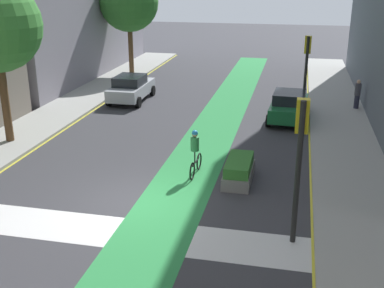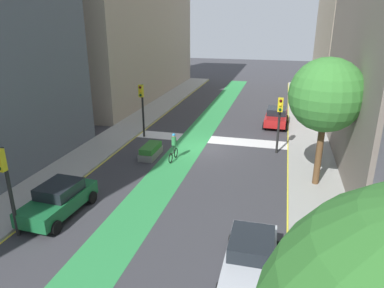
{
  "view_description": "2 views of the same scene",
  "coord_description": "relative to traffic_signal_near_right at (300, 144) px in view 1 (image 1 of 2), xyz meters",
  "views": [
    {
      "loc": [
        5.14,
        -14.1,
        7.49
      ],
      "look_at": [
        1.63,
        1.94,
        1.58
      ],
      "focal_mm": 45.18,
      "sensor_mm": 36.0,
      "label": 1
    },
    {
      "loc": [
        -5.2,
        24.17,
        9.13
      ],
      "look_at": [
        0.18,
        3.2,
        1.4
      ],
      "focal_mm": 33.22,
      "sensor_mm": 36.0,
      "label": 2
    }
  ],
  "objects": [
    {
      "name": "ground_plane",
      "position": [
        -5.38,
        1.27,
        -2.98
      ],
      "size": [
        120.0,
        120.0,
        0.0
      ],
      "primitive_type": "plane",
      "color": "#38383D"
    },
    {
      "name": "car_green_right_far",
      "position": [
        -0.49,
        12.21,
        -2.18
      ],
      "size": [
        2.18,
        4.28,
        1.57
      ],
      "color": "#196033",
      "rests_on": "ground_plane"
    },
    {
      "name": "traffic_signal_far_right",
      "position": [
        0.26,
        14.41,
        -0.06
      ],
      "size": [
        0.35,
        0.52,
        4.16
      ],
      "color": "black",
      "rests_on": "ground_plane"
    },
    {
      "name": "street_tree_far",
      "position": [
        -12.54,
        21.85,
        2.35
      ],
      "size": [
        4.31,
        4.31,
        7.35
      ],
      "color": "brown",
      "rests_on": "sidewalk_left"
    },
    {
      "name": "traffic_signal_near_right",
      "position": [
        0.0,
        0.0,
        0.0
      ],
      "size": [
        0.35,
        0.52,
        4.25
      ],
      "color": "black",
      "rests_on": "ground_plane"
    },
    {
      "name": "pedestrian_sidewalk_right_a",
      "position": [
        3.18,
        14.93,
        -2.01
      ],
      "size": [
        0.34,
        0.34,
        1.63
      ],
      "color": "#262638",
      "rests_on": "sidewalk_right"
    },
    {
      "name": "car_silver_left_far",
      "position": [
        -9.97,
        14.34,
        -2.18
      ],
      "size": [
        2.05,
        4.22,
        1.57
      ],
      "color": "#B2B7BF",
      "rests_on": "ground_plane"
    },
    {
      "name": "crosswalk_band",
      "position": [
        -5.38,
        -0.73,
        -2.98
      ],
      "size": [
        12.0,
        1.8,
        0.01
      ],
      "primitive_type": "cube",
      "color": "silver",
      "rests_on": "ground_plane"
    },
    {
      "name": "sidewalk_right",
      "position": [
        2.12,
        1.27,
        -2.91
      ],
      "size": [
        3.0,
        60.0,
        0.15
      ],
      "primitive_type": "cube",
      "color": "#9E9E99",
      "rests_on": "ground_plane"
    },
    {
      "name": "curb_stripe_right",
      "position": [
        0.62,
        1.27,
        -2.98
      ],
      "size": [
        0.16,
        60.0,
        0.01
      ],
      "primitive_type": "cube",
      "color": "yellow",
      "rests_on": "ground_plane"
    },
    {
      "name": "cyclist_in_lane",
      "position": [
        -3.81,
        4.04,
        -2.01
      ],
      "size": [
        0.32,
        1.73,
        1.86
      ],
      "color": "black",
      "rests_on": "ground_plane"
    },
    {
      "name": "bike_lane_paint",
      "position": [
        -4.1,
        1.27,
        -2.98
      ],
      "size": [
        2.4,
        60.0,
        0.01
      ],
      "primitive_type": "cube",
      "color": "#2D8C47",
      "rests_on": "ground_plane"
    },
    {
      "name": "median_planter",
      "position": [
        -2.1,
        3.9,
        -2.58
      ],
      "size": [
        1.0,
        2.34,
        0.85
      ],
      "color": "slate",
      "rests_on": "ground_plane"
    }
  ]
}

